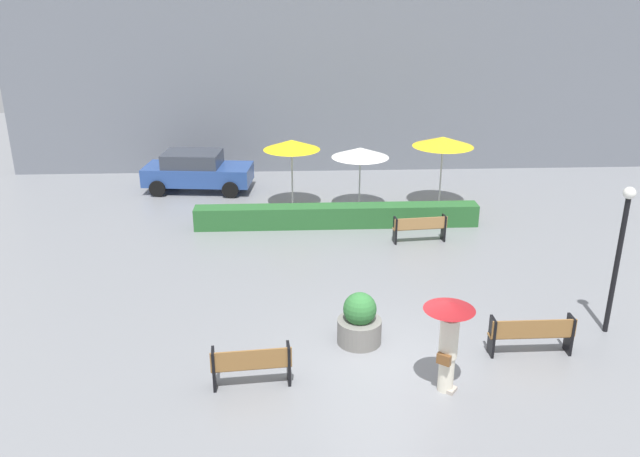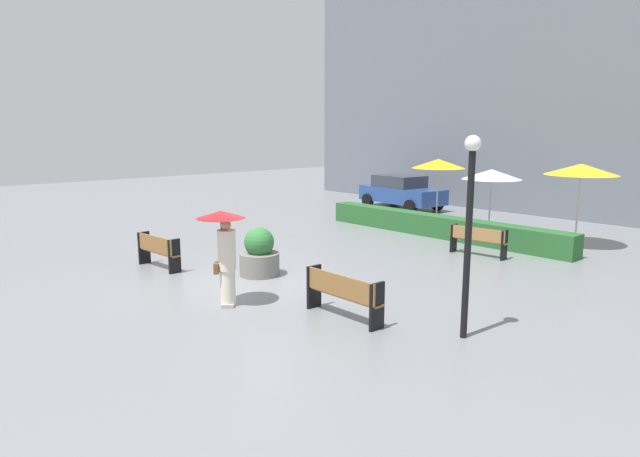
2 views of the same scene
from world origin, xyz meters
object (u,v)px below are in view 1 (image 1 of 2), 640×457
(bench_back_row, at_px, (420,227))
(patio_umbrella_yellow, at_px, (292,145))
(patio_umbrella_yellow_far, at_px, (443,142))
(parked_car, at_px, (197,171))
(planter_pot, at_px, (360,322))
(pedestrian_with_umbrella, at_px, (449,333))
(bench_near_left, at_px, (251,364))
(patio_umbrella_white, at_px, (360,153))
(lamp_post, at_px, (620,245))
(bench_near_right, at_px, (532,333))

(bench_back_row, xyz_separation_m, patio_umbrella_yellow, (-4.04, 3.54, 1.87))
(patio_umbrella_yellow_far, bearing_deg, patio_umbrella_yellow, 179.01)
(parked_car, bearing_deg, planter_pot, -66.38)
(pedestrian_with_umbrella, bearing_deg, bench_near_left, 175.05)
(planter_pot, bearing_deg, pedestrian_with_umbrella, -52.25)
(patio_umbrella_white, distance_m, patio_umbrella_yellow_far, 3.02)
(patio_umbrella_white, relative_size, parked_car, 0.53)
(parked_car, bearing_deg, patio_umbrella_white, -22.97)
(bench_back_row, relative_size, bench_near_left, 1.05)
(lamp_post, bearing_deg, patio_umbrella_yellow_far, 101.95)
(pedestrian_with_umbrella, height_order, patio_umbrella_yellow, patio_umbrella_yellow)
(bench_back_row, distance_m, patio_umbrella_yellow_far, 4.20)
(planter_pot, xyz_separation_m, lamp_post, (5.94, 0.22, 1.70))
(parked_car, bearing_deg, lamp_post, -46.46)
(planter_pot, relative_size, patio_umbrella_yellow_far, 0.47)
(bench_near_left, distance_m, planter_pot, 2.90)
(planter_pot, height_order, patio_umbrella_yellow, patio_umbrella_yellow)
(pedestrian_with_umbrella, xyz_separation_m, patio_umbrella_yellow, (-3.00, 11.57, 1.04))
(bench_near_left, bearing_deg, patio_umbrella_white, 72.99)
(lamp_post, bearing_deg, bench_near_right, -156.78)
(lamp_post, height_order, patio_umbrella_white, lamp_post)
(bench_near_left, height_order, bench_near_right, bench_near_right)
(patio_umbrella_yellow, xyz_separation_m, patio_umbrella_white, (2.44, -0.24, -0.25))
(pedestrian_with_umbrella, relative_size, lamp_post, 0.57)
(bench_near_left, relative_size, pedestrian_with_umbrella, 0.81)
(planter_pot, height_order, lamp_post, lamp_post)
(pedestrian_with_umbrella, distance_m, patio_umbrella_yellow, 12.00)
(bench_back_row, bearing_deg, bench_near_right, -80.06)
(bench_back_row, relative_size, patio_umbrella_yellow_far, 0.66)
(planter_pot, xyz_separation_m, patio_umbrella_yellow_far, (3.97, 9.50, 1.93))
(patio_umbrella_yellow, bearing_deg, lamp_post, -51.69)
(bench_near_left, height_order, planter_pot, planter_pot)
(planter_pot, height_order, patio_umbrella_white, patio_umbrella_white)
(patio_umbrella_white, bearing_deg, bench_near_left, -107.01)
(pedestrian_with_umbrella, relative_size, planter_pot, 1.65)
(bench_back_row, xyz_separation_m, parked_car, (-7.81, 5.94, 0.30))
(bench_near_left, xyz_separation_m, pedestrian_with_umbrella, (3.92, -0.34, 0.82))
(patio_umbrella_white, bearing_deg, bench_near_right, -74.56)
(bench_back_row, bearing_deg, patio_umbrella_white, 115.79)
(bench_back_row, xyz_separation_m, bench_near_right, (1.19, -6.76, 0.02))
(bench_near_left, bearing_deg, parked_car, 101.84)
(bench_near_right, bearing_deg, patio_umbrella_white, 105.44)
(bench_near_left, xyz_separation_m, bench_near_right, (6.14, 0.93, 0.01))
(planter_pot, bearing_deg, bench_near_left, -145.44)
(bench_near_left, bearing_deg, patio_umbrella_yellow_far, 60.28)
(bench_near_left, bearing_deg, patio_umbrella_yellow, 85.32)
(lamp_post, height_order, parked_car, lamp_post)
(bench_back_row, bearing_deg, planter_pot, -113.02)
(patio_umbrella_yellow, bearing_deg, parked_car, 147.61)
(patio_umbrella_yellow_far, bearing_deg, bench_near_left, -119.72)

